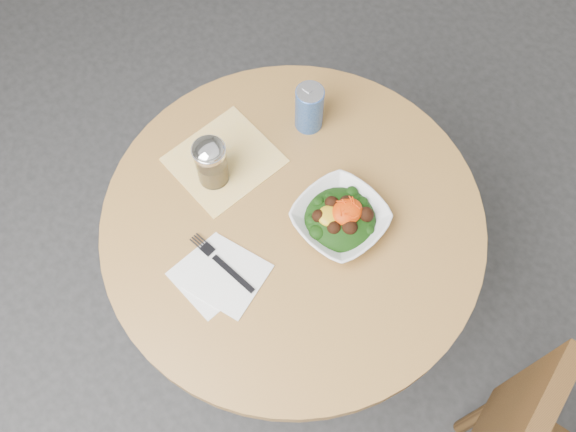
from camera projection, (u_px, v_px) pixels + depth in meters
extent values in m
plane|color=#2B2B2D|center=(291.00, 314.00, 2.17)|extent=(6.00, 6.00, 0.00)
cylinder|color=black|center=(291.00, 313.00, 2.16)|extent=(0.52, 0.52, 0.03)
cylinder|color=black|center=(292.00, 278.00, 1.85)|extent=(0.10, 0.10, 0.71)
cylinder|color=#BD8644|center=(293.00, 223.00, 1.51)|extent=(0.90, 0.90, 0.04)
cylinder|color=#563718|center=(477.00, 417.00, 1.82)|extent=(0.04, 0.04, 0.42)
cube|color=orange|center=(224.00, 160.00, 1.56)|extent=(0.24, 0.23, 0.00)
cube|color=white|center=(212.00, 275.00, 1.43)|extent=(0.16, 0.16, 0.00)
cube|color=white|center=(228.00, 276.00, 1.43)|extent=(0.19, 0.19, 0.00)
imported|color=white|center=(340.00, 219.00, 1.47)|extent=(0.22, 0.22, 0.05)
ellipsoid|color=black|center=(340.00, 219.00, 1.47)|extent=(0.17, 0.17, 0.06)
ellipsoid|color=gold|center=(329.00, 216.00, 1.44)|extent=(0.05, 0.05, 0.02)
ellipsoid|color=#F53905|center=(347.00, 212.00, 1.44)|extent=(0.08, 0.06, 0.03)
cube|color=black|center=(233.00, 274.00, 1.43)|extent=(0.03, 0.12, 0.00)
cube|color=black|center=(203.00, 245.00, 1.46)|extent=(0.03, 0.07, 0.00)
cylinder|color=silver|center=(212.00, 165.00, 1.49)|extent=(0.07, 0.07, 0.11)
cylinder|color=olive|center=(213.00, 170.00, 1.51)|extent=(0.06, 0.06, 0.06)
cylinder|color=silver|center=(209.00, 151.00, 1.43)|extent=(0.08, 0.08, 0.01)
ellipsoid|color=silver|center=(208.00, 149.00, 1.43)|extent=(0.07, 0.07, 0.03)
cylinder|color=navy|center=(309.00, 108.00, 1.55)|extent=(0.07, 0.07, 0.13)
cylinder|color=#B4B4BB|center=(310.00, 92.00, 1.49)|extent=(0.07, 0.07, 0.00)
cube|color=#B4B4BB|center=(307.00, 89.00, 1.49)|extent=(0.02, 0.02, 0.00)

